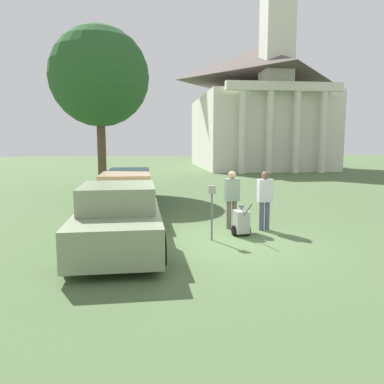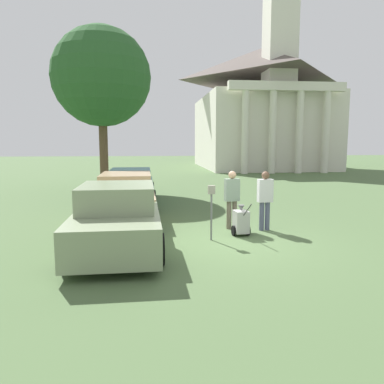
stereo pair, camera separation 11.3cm
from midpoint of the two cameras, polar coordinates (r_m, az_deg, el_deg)
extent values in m
plane|color=#4C663D|center=(9.73, 4.86, -7.52)|extent=(120.00, 120.00, 0.00)
cube|color=gray|center=(9.22, -10.78, -4.78)|extent=(1.96, 4.80, 0.78)
cube|color=gray|center=(8.91, -10.96, -0.74)|extent=(1.70, 2.03, 0.58)
cylinder|color=black|center=(10.81, -15.21, -4.38)|extent=(0.19, 0.68, 0.68)
cylinder|color=black|center=(10.71, -5.28, -4.26)|extent=(0.19, 0.68, 0.68)
cylinder|color=black|center=(7.97, -18.15, -8.78)|extent=(0.19, 0.68, 0.68)
cylinder|color=black|center=(7.83, -4.51, -8.71)|extent=(0.19, 0.68, 0.68)
cube|color=tan|center=(12.58, -9.64, -1.37)|extent=(1.85, 5.21, 0.83)
cube|color=tan|center=(12.28, -9.75, 1.60)|extent=(1.59, 2.20, 0.52)
cylinder|color=black|center=(14.27, -12.86, -1.49)|extent=(0.19, 0.65, 0.65)
cylinder|color=black|center=(14.20, -5.83, -1.38)|extent=(0.19, 0.65, 0.65)
cylinder|color=black|center=(11.12, -14.46, -4.10)|extent=(0.19, 0.65, 0.65)
cylinder|color=black|center=(11.04, -5.41, -3.98)|extent=(0.19, 0.65, 0.65)
cube|color=#23666B|center=(15.62, -9.04, 0.25)|extent=(1.84, 4.70, 0.71)
cube|color=#23666B|center=(15.37, -9.11, 2.49)|extent=(1.59, 1.98, 0.55)
cylinder|color=black|center=(17.13, -11.79, 0.20)|extent=(0.19, 0.74, 0.74)
cylinder|color=black|center=(17.08, -5.96, 0.30)|extent=(0.19, 0.74, 0.74)
cylinder|color=black|center=(14.27, -12.70, -1.29)|extent=(0.19, 0.74, 0.74)
cylinder|color=black|center=(14.21, -5.69, -1.18)|extent=(0.19, 0.74, 0.74)
cylinder|color=slate|center=(9.71, 3.30, -3.85)|extent=(0.05, 0.05, 1.21)
cube|color=gray|center=(9.60, 3.33, 0.35)|extent=(0.18, 0.09, 0.22)
cylinder|color=#665B4C|center=(11.11, 6.77, -3.45)|extent=(0.14, 0.14, 0.83)
cylinder|color=#665B4C|center=(11.05, 5.94, -3.49)|extent=(0.14, 0.14, 0.83)
cube|color=gray|center=(10.96, 6.41, 0.33)|extent=(0.44, 0.27, 0.65)
sphere|color=tan|center=(10.92, 6.45, 2.61)|extent=(0.22, 0.22, 0.22)
cylinder|color=#515670|center=(11.06, 11.69, -3.60)|extent=(0.14, 0.14, 0.83)
cylinder|color=#515670|center=(11.00, 10.86, -3.64)|extent=(0.14, 0.14, 0.83)
cube|color=silver|center=(10.92, 11.38, 0.21)|extent=(0.43, 0.24, 0.66)
sphere|color=brown|center=(10.87, 11.44, 2.51)|extent=(0.22, 0.22, 0.22)
cube|color=#B2B2AD|center=(10.31, 7.78, -4.50)|extent=(0.40, 0.47, 0.60)
cone|color=#59595B|center=(10.24, 7.82, -2.42)|extent=(0.18, 0.18, 0.16)
cylinder|color=#4C4C4C|center=(9.80, 8.74, -2.77)|extent=(0.08, 0.59, 0.43)
cylinder|color=black|center=(10.30, 6.65, -5.89)|extent=(0.08, 0.28, 0.28)
cylinder|color=black|center=(10.44, 8.85, -5.75)|extent=(0.08, 0.28, 0.28)
cube|color=silver|center=(38.67, 10.24, 8.88)|extent=(11.28, 13.93, 6.93)
pyramid|color=#564C47|center=(39.39, 10.47, 18.50)|extent=(11.51, 14.21, 3.12)
cylinder|color=silver|center=(30.47, 8.19, 8.97)|extent=(0.56, 0.56, 6.59)
cylinder|color=silver|center=(31.12, 12.26, 8.85)|extent=(0.56, 0.56, 6.59)
cylinder|color=silver|center=(31.91, 16.14, 8.69)|extent=(0.56, 0.56, 6.59)
cylinder|color=silver|center=(32.84, 19.82, 8.50)|extent=(0.56, 0.56, 6.59)
cube|color=silver|center=(31.79, 14.44, 15.35)|extent=(9.59, 0.70, 0.70)
cube|color=silver|center=(35.03, 13.46, 24.64)|extent=(2.40, 2.40, 11.94)
cylinder|color=brown|center=(20.02, -13.12, 5.45)|extent=(0.44, 0.44, 3.69)
sphere|color=#285628|center=(20.28, -13.47, 16.71)|extent=(4.99, 4.99, 4.99)
camera|label=1|loc=(0.06, -89.70, 0.04)|focal=35.00mm
camera|label=2|loc=(0.06, 90.30, -0.04)|focal=35.00mm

